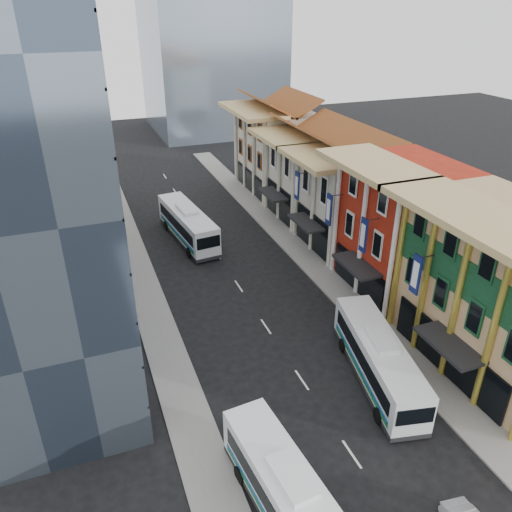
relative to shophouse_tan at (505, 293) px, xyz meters
name	(u,v)px	position (x,y,z in m)	size (l,w,h in m)	color
ground	(360,467)	(-14.00, -5.00, -6.00)	(200.00, 200.00, 0.00)	black
sidewalk_right	(319,270)	(-5.50, 17.00, -5.92)	(3.00, 90.00, 0.15)	slate
sidewalk_left	(149,303)	(-22.50, 17.00, -5.92)	(3.00, 90.00, 0.15)	slate
shophouse_tan	(505,293)	(0.00, 0.00, 0.00)	(8.00, 14.00, 12.00)	tan
shophouse_red	(403,227)	(0.00, 12.00, 0.00)	(8.00, 10.00, 12.00)	#A52412
shophouse_cream_near	(348,202)	(0.00, 21.50, -1.00)	(8.00, 9.00, 10.00)	beige
shophouse_cream_mid	(311,177)	(0.00, 30.50, -1.00)	(8.00, 9.00, 10.00)	beige
shophouse_cream_far	(277,151)	(0.00, 41.00, -0.50)	(8.00, 12.00, 11.00)	beige
office_tower	(5,159)	(-31.00, 14.00, 9.00)	(12.00, 26.00, 30.00)	#384659
office_block_far	(45,172)	(-30.00, 37.00, 1.00)	(10.00, 18.00, 14.00)	gray
bus_left_near	(290,499)	(-19.31, -6.65, -4.17)	(2.68, 11.42, 3.66)	white
bus_left_far	(188,224)	(-16.00, 28.62, -4.01)	(2.91, 12.43, 3.99)	silver
bus_right	(378,358)	(-9.02, 1.20, -4.10)	(2.77, 11.83, 3.79)	silver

